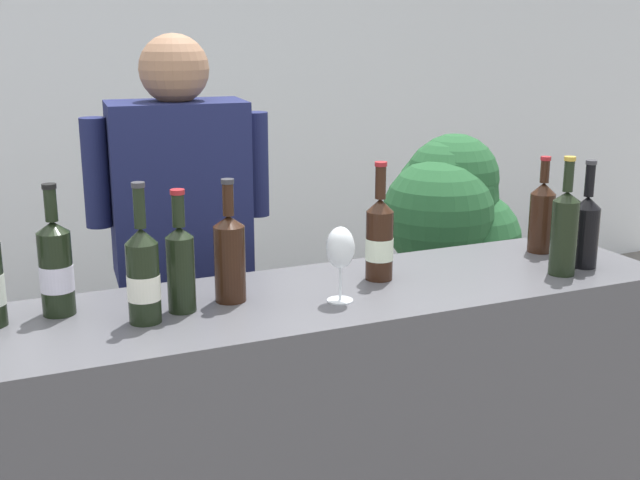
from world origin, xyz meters
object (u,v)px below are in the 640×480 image
at_px(wine_bottle_0, 564,230).
at_px(wine_glass, 340,250).
at_px(potted_shrub, 449,225).
at_px(wine_bottle_1, 380,238).
at_px(wine_bottle_5, 230,255).
at_px(wine_bottle_2, 56,267).
at_px(wine_bottle_4, 143,275).
at_px(person_server, 184,296).
at_px(wine_bottle_9, 542,215).
at_px(wine_bottle_8, 586,228).
at_px(wine_bottle_3, 181,264).

xyz_separation_m(wine_bottle_0, wine_glass, (-0.70, 0.04, 0.01)).
distance_m(wine_glass, potted_shrub, 1.34).
height_order(wine_bottle_1, wine_bottle_5, wine_bottle_1).
height_order(wine_bottle_2, wine_bottle_5, wine_bottle_2).
bearing_deg(wine_bottle_4, person_server, 67.79).
xyz_separation_m(wine_bottle_5, person_server, (0.00, 0.53, -0.28)).
xyz_separation_m(wine_bottle_9, person_server, (-1.06, 0.47, -0.27)).
relative_size(wine_bottle_9, wine_glass, 1.52).
xyz_separation_m(wine_bottle_2, wine_bottle_8, (1.50, -0.20, -0.00)).
xyz_separation_m(wine_bottle_0, wine_bottle_3, (-1.10, 0.14, -0.01)).
relative_size(wine_bottle_3, wine_bottle_8, 0.98).
height_order(wine_bottle_5, wine_bottle_9, wine_bottle_5).
height_order(wine_bottle_3, wine_bottle_8, wine_bottle_8).
relative_size(wine_bottle_1, wine_bottle_2, 1.02).
bearing_deg(wine_bottle_3, wine_bottle_0, -7.00).
bearing_deg(person_server, wine_bottle_5, -90.45).
bearing_deg(wine_bottle_8, wine_bottle_2, 172.34).
bearing_deg(wine_bottle_2, wine_glass, -15.88).
relative_size(wine_bottle_1, wine_bottle_5, 1.04).
xyz_separation_m(wine_bottle_0, wine_bottle_5, (-0.96, 0.16, -0.01)).
bearing_deg(wine_glass, wine_bottle_0, -3.39).
distance_m(wine_bottle_8, person_server, 1.28).
bearing_deg(potted_shrub, person_server, -166.90).
distance_m(wine_bottle_5, wine_bottle_8, 1.08).
bearing_deg(wine_bottle_1, wine_bottle_3, -176.21).
relative_size(wine_bottle_3, person_server, 0.19).
relative_size(wine_bottle_8, wine_bottle_9, 1.05).
bearing_deg(wine_bottle_4, wine_bottle_1, 6.68).
bearing_deg(person_server, wine_bottle_9, -23.97).
distance_m(wine_bottle_1, wine_bottle_3, 0.59).
distance_m(wine_bottle_0, wine_bottle_5, 0.98).
bearing_deg(wine_bottle_3, wine_bottle_9, 4.31).
distance_m(wine_bottle_4, potted_shrub, 1.70).
bearing_deg(wine_bottle_4, wine_bottle_2, 142.21).
xyz_separation_m(wine_bottle_3, wine_bottle_5, (0.14, 0.03, 0.00)).
bearing_deg(wine_glass, wine_bottle_8, -0.35).
bearing_deg(wine_bottle_2, wine_bottle_1, -4.21).
height_order(wine_bottle_3, potted_shrub, wine_bottle_3).
bearing_deg(wine_bottle_8, wine_glass, 179.65).
height_order(wine_glass, potted_shrub, potted_shrub).
xyz_separation_m(wine_bottle_9, potted_shrub, (0.14, 0.75, -0.22)).
bearing_deg(wine_bottle_0, wine_bottle_5, 170.40).
height_order(wine_bottle_1, potted_shrub, wine_bottle_1).
bearing_deg(wine_bottle_8, wine_bottle_1, 167.59).
height_order(wine_bottle_1, wine_bottle_3, wine_bottle_1).
relative_size(wine_bottle_0, wine_bottle_2, 1.04).
relative_size(wine_bottle_4, potted_shrub, 0.28).
xyz_separation_m(wine_bottle_1, wine_bottle_8, (0.62, -0.14, -0.00)).
distance_m(wine_bottle_3, wine_bottle_8, 1.22).
relative_size(wine_bottle_3, wine_bottle_5, 0.97).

